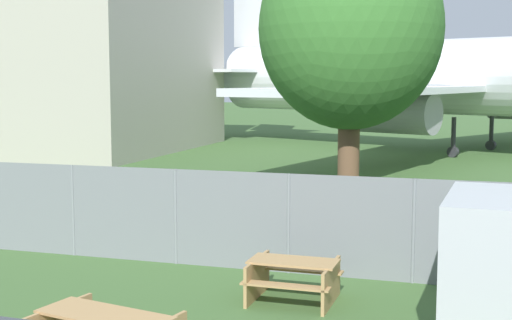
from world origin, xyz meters
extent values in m
cylinder|color=gray|center=(-5.09, 10.03, 1.05)|extent=(0.07, 0.07, 2.09)
cylinder|color=gray|center=(-2.55, 10.03, 1.05)|extent=(0.07, 0.07, 2.09)
cylinder|color=gray|center=(0.00, 10.03, 1.05)|extent=(0.07, 0.07, 2.09)
cylinder|color=gray|center=(2.55, 10.03, 1.05)|extent=(0.07, 0.07, 2.09)
cube|color=slate|center=(0.00, 10.03, 1.05)|extent=(56.00, 0.01, 2.09)
cylinder|color=silver|center=(5.23, 35.99, 4.20)|extent=(35.74, 18.28, 4.20)
cone|color=silver|center=(-14.24, 44.22, 4.20)|extent=(6.31, 5.53, 3.78)
cube|color=silver|center=(-0.53, 27.10, 3.57)|extent=(9.30, 17.44, 0.30)
cylinder|color=#939399|center=(0.09, 29.55, 2.48)|extent=(4.22, 3.21, 1.89)
cube|color=silver|center=(-10.66, 42.71, 4.62)|extent=(6.69, 9.82, 0.20)
cylinder|color=#2D2D33|center=(4.51, 39.03, 1.05)|extent=(0.24, 0.24, 2.10)
cylinder|color=#2D2D33|center=(4.51, 39.03, 0.28)|extent=(0.63, 0.49, 0.56)
cylinder|color=#2D2D33|center=(2.55, 34.39, 1.05)|extent=(0.24, 0.24, 2.10)
cylinder|color=#2D2D33|center=(2.55, 34.39, 0.28)|extent=(0.63, 0.49, 0.56)
cube|color=tan|center=(0.57, 8.20, 0.74)|extent=(1.60, 0.78, 0.04)
cube|color=tan|center=(0.58, 8.76, 0.44)|extent=(1.59, 0.30, 0.04)
cube|color=tan|center=(0.57, 7.64, 0.44)|extent=(1.59, 0.30, 0.04)
cube|color=tan|center=(1.27, 8.19, 0.37)|extent=(0.07, 1.40, 0.74)
cube|color=tan|center=(-0.12, 8.20, 0.37)|extent=(0.07, 1.40, 0.74)
cube|color=tan|center=(-1.22, 4.53, 0.74)|extent=(2.07, 1.13, 0.04)
cylinder|color=brown|center=(0.68, 13.28, 1.68)|extent=(0.53, 0.53, 3.36)
ellipsoid|color=#38702D|center=(0.68, 13.28, 5.25)|extent=(4.45, 4.45, 4.89)
camera|label=1|loc=(3.65, -4.06, 4.00)|focal=50.00mm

